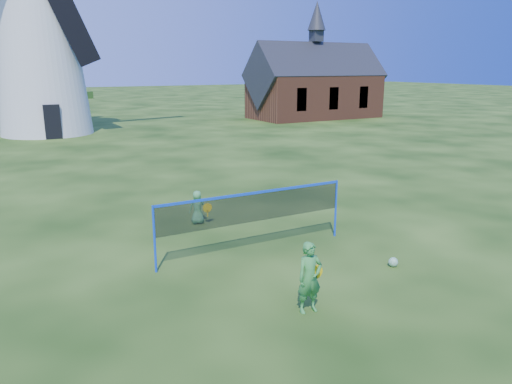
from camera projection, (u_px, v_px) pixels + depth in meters
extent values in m
plane|color=black|center=(259.00, 258.00, 11.81)|extent=(220.00, 220.00, 0.00)
cube|color=black|center=(53.00, 122.00, 30.98)|extent=(0.99, 0.12, 2.18)
cube|color=black|center=(45.00, 59.00, 30.54)|extent=(0.69, 0.12, 0.89)
cube|color=black|center=(39.00, 6.00, 30.16)|extent=(0.59, 0.12, 0.79)
cube|color=black|center=(65.00, 10.00, 30.48)|extent=(3.90, 0.10, 6.95)
cube|color=brown|center=(315.00, 97.00, 44.01)|extent=(11.25, 5.62, 3.75)
cube|color=#2D3035|center=(315.00, 75.00, 43.55)|extent=(11.81, 5.73, 5.73)
cube|color=#2D3035|center=(316.00, 36.00, 42.72)|extent=(0.94, 0.94, 0.94)
cone|color=#2D3035|center=(317.00, 16.00, 42.31)|extent=(1.59, 1.59, 2.44)
cube|color=black|center=(302.00, 100.00, 40.13)|extent=(0.94, 0.09, 1.87)
cube|color=black|center=(334.00, 98.00, 41.67)|extent=(0.94, 0.09, 1.87)
cube|color=black|center=(363.00, 97.00, 43.20)|extent=(0.94, 0.09, 1.87)
cylinder|color=blue|center=(154.00, 239.00, 10.80)|extent=(0.05, 0.05, 1.55)
cylinder|color=blue|center=(336.00, 209.00, 13.14)|extent=(0.05, 0.05, 1.55)
cube|color=black|center=(254.00, 208.00, 11.88)|extent=(5.00, 0.02, 0.70)
cube|color=blue|center=(254.00, 193.00, 11.78)|extent=(5.00, 0.02, 0.06)
imported|color=green|center=(310.00, 278.00, 9.06)|extent=(0.52, 0.36, 1.37)
cylinder|color=yellow|center=(316.00, 272.00, 9.35)|extent=(0.28, 0.02, 0.28)
cube|color=yellow|center=(316.00, 280.00, 9.39)|extent=(0.03, 0.02, 0.20)
imported|color=#4C9F57|center=(197.00, 207.00, 14.28)|extent=(0.53, 0.40, 0.99)
cylinder|color=yellow|center=(207.00, 208.00, 14.19)|extent=(0.28, 0.02, 0.28)
cube|color=yellow|center=(208.00, 213.00, 14.24)|extent=(0.03, 0.02, 0.20)
sphere|color=green|center=(393.00, 262.00, 11.26)|extent=(0.22, 0.22, 0.22)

